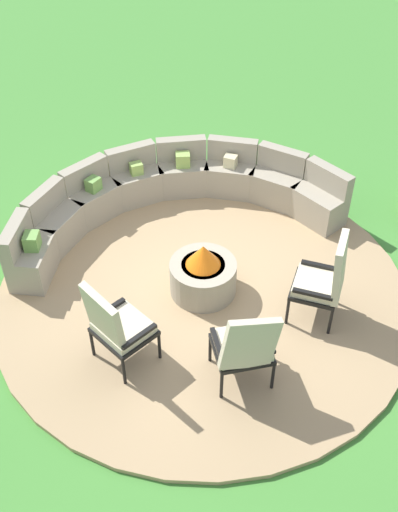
{
  "coord_description": "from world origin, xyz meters",
  "views": [
    {
      "loc": [
        -1.37,
        -5.23,
        5.41
      ],
      "look_at": [
        0.0,
        0.2,
        0.45
      ],
      "focal_mm": 43.18,
      "sensor_mm": 36.0,
      "label": 1
    }
  ],
  "objects_px": {
    "lounge_chair_front_right": "(245,346)",
    "lounge_chair_back_left": "(325,279)",
    "lounge_chair_front_left": "(116,325)",
    "curved_stone_bench": "(168,196)",
    "fire_pit": "(203,274)"
  },
  "relations": [
    {
      "from": "lounge_chair_front_right",
      "to": "lounge_chair_back_left",
      "type": "distance_m",
      "value": 1.35
    },
    {
      "from": "lounge_chair_front_left",
      "to": "lounge_chair_front_right",
      "type": "bearing_deg",
      "value": 34.25
    },
    {
      "from": "curved_stone_bench",
      "to": "lounge_chair_front_right",
      "type": "xyz_separation_m",
      "value": [
        0.16,
        -3.02,
        0.24
      ]
    },
    {
      "from": "lounge_chair_front_left",
      "to": "lounge_chair_back_left",
      "type": "xyz_separation_m",
      "value": [
        2.38,
        0.11,
        0.0
      ]
    },
    {
      "from": "curved_stone_bench",
      "to": "lounge_chair_front_left",
      "type": "distance_m",
      "value": 2.67
    },
    {
      "from": "lounge_chair_front_right",
      "to": "lounge_chair_back_left",
      "type": "xyz_separation_m",
      "value": [
        1.16,
        0.69,
        0.03
      ]
    },
    {
      "from": "curved_stone_bench",
      "to": "lounge_chair_back_left",
      "type": "height_order",
      "value": "lounge_chair_back_left"
    },
    {
      "from": "lounge_chair_front_right",
      "to": "curved_stone_bench",
      "type": "bearing_deg",
      "value": 94.4
    },
    {
      "from": "curved_stone_bench",
      "to": "lounge_chair_front_right",
      "type": "bearing_deg",
      "value": -87.01
    },
    {
      "from": "lounge_chair_front_left",
      "to": "curved_stone_bench",
      "type": "bearing_deg",
      "value": 126.08
    },
    {
      "from": "curved_stone_bench",
      "to": "lounge_chair_front_right",
      "type": "height_order",
      "value": "lounge_chair_front_right"
    },
    {
      "from": "lounge_chair_front_right",
      "to": "lounge_chair_back_left",
      "type": "bearing_deg",
      "value": 32.15
    },
    {
      "from": "fire_pit",
      "to": "lounge_chair_front_left",
      "type": "bearing_deg",
      "value": -143.89
    },
    {
      "from": "fire_pit",
      "to": "lounge_chair_back_left",
      "type": "distance_m",
      "value": 1.46
    },
    {
      "from": "lounge_chair_front_left",
      "to": "fire_pit",
      "type": "bearing_deg",
      "value": 95.77
    }
  ]
}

